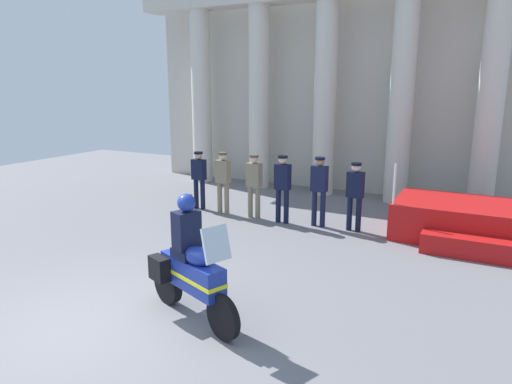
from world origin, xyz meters
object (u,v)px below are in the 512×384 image
Objects in this scene: reviewing_stand at (474,223)px; briefcase_on_ground at (188,201)px; officer_in_row_5 at (355,191)px; officer_in_row_3 at (283,184)px; officer_in_row_1 at (223,178)px; officer_in_row_4 at (319,186)px; officer_in_row_2 at (254,181)px; motorcycle_with_rider at (190,268)px; officer_in_row_0 at (199,175)px.

briefcase_on_ground is (-7.35, -0.59, -0.23)m from reviewing_stand.
briefcase_on_ground is (-4.78, -0.07, -0.79)m from officer_in_row_5.
reviewing_stand is 1.98× the size of officer_in_row_3.
officer_in_row_4 is (2.68, 0.08, 0.03)m from officer_in_row_1.
officer_in_row_5 is at bearing -174.33° from officer_in_row_1.
reviewing_stand reaches higher than officer_in_row_4.
officer_in_row_2 is at bearing 6.80° from officer_in_row_4.
reviewing_stand is at bearing -167.19° from officer_in_row_3.
officer_in_row_4 is 0.88m from officer_in_row_5.
officer_in_row_3 is (1.77, -0.06, 0.03)m from officer_in_row_1.
officer_in_row_3 is 1.00× the size of officer_in_row_4.
officer_in_row_5 is (1.79, 0.18, -0.04)m from officer_in_row_3.
briefcase_on_ground is (-3.90, -0.03, -0.84)m from officer_in_row_4.
officer_in_row_1 is 0.97× the size of officer_in_row_3.
officer_in_row_0 is at bearing 144.52° from motorcycle_with_rider.
officer_in_row_3 is at bearing -2.17° from briefcase_on_ground.
officer_in_row_2 is at bearing -172.80° from reviewing_stand.
officer_in_row_1 reaches higher than officer_in_row_0.
reviewing_stand is at bearing -170.35° from officer_in_row_1.
officer_in_row_0 is at bearing 8.68° from briefcase_on_ground.
reviewing_stand is 6.18m from officer_in_row_1.
officer_in_row_2 is at bearing 6.66° from officer_in_row_5.
officer_in_row_1 is (0.85, -0.11, 0.03)m from officer_in_row_0.
officer_in_row_3 is 0.92m from officer_in_row_4.
officer_in_row_1 is 1.77m from officer_in_row_3.
officer_in_row_5 is 5.38m from motorcycle_with_rider.
officer_in_row_1 is 0.84× the size of motorcycle_with_rider.
officer_in_row_2 reaches higher than officer_in_row_5.
officer_in_row_1 is (-6.12, -0.64, 0.58)m from reviewing_stand.
officer_in_row_2 is (-5.18, -0.65, 0.58)m from reviewing_stand.
officer_in_row_2 is 0.97× the size of officer_in_row_4.
officer_in_row_2 reaches higher than officer_in_row_0.
officer_in_row_3 is at bearing 12.51° from officer_in_row_4.
briefcase_on_ground is at bearing 12.35° from officer_in_row_0.
officer_in_row_0 is at bearing -0.28° from officer_in_row_2.
officer_in_row_4 is at bearing 0.41° from briefcase_on_ground.
officer_in_row_3 is 1.80m from officer_in_row_5.
briefcase_on_ground is at bearing 1.09° from officer_in_row_1.
motorcycle_with_rider is at bearing 92.84° from officer_in_row_4.
motorcycle_with_rider is (-0.08, -5.25, -0.22)m from officer_in_row_4.
reviewing_stand is at bearing 80.16° from motorcycle_with_rider.
reviewing_stand is 7.37m from briefcase_on_ground.
officer_in_row_1 is 5.79m from motorcycle_with_rider.
officer_in_row_4 is 3.99m from briefcase_on_ground.
officer_in_row_1 is at bearing 5.44° from officer_in_row_4.
officer_in_row_5 is at bearing -170.48° from officer_in_row_3.
officer_in_row_5 is at bearing -173.34° from officer_in_row_2.
motorcycle_with_rider reaches higher than officer_in_row_1.
officer_in_row_5 reaches higher than briefcase_on_ground.
officer_in_row_1 is at bearing 1.77° from officer_in_row_3.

